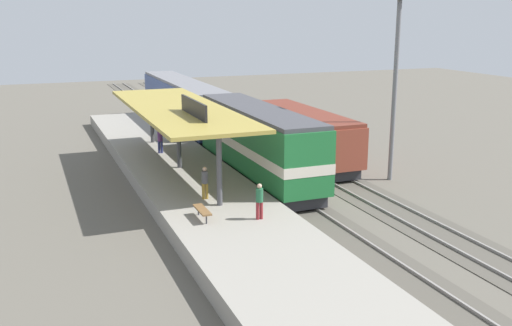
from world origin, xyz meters
TOP-DOWN VIEW (x-y plane):
  - ground_plane at (2.00, 0.00)m, footprint 120.00×120.00m
  - track_near at (0.00, 0.00)m, footprint 3.20×110.00m
  - track_far at (4.60, 0.00)m, footprint 3.20×110.00m
  - platform at (-4.60, 0.00)m, footprint 6.00×44.00m
  - station_canopy at (-4.60, -0.09)m, footprint 5.20×18.00m
  - platform_bench at (-6.00, -9.69)m, footprint 0.44×1.70m
  - locomotive at (0.00, -1.56)m, footprint 2.93×14.43m
  - passenger_carriage_single at (0.00, 16.44)m, footprint 2.90×20.00m
  - freight_car at (4.60, 1.35)m, footprint 2.80×12.00m
  - light_mast at (7.80, -4.46)m, footprint 1.10×1.10m
  - person_waiting at (-3.53, -10.65)m, footprint 0.34×0.34m
  - person_walking at (-4.98, -6.76)m, footprint 0.34×0.34m
  - person_boarding at (-4.84, 4.29)m, footprint 0.34×0.34m

SIDE VIEW (x-z plane):
  - ground_plane at x=2.00m, z-range 0.00..0.00m
  - track_near at x=0.00m, z-range -0.05..0.11m
  - track_far at x=4.60m, z-range -0.05..0.11m
  - platform at x=-4.60m, z-range 0.00..0.90m
  - platform_bench at x=-6.00m, z-range 1.09..1.59m
  - person_waiting at x=-3.53m, z-range 1.00..2.71m
  - person_walking at x=-4.98m, z-range 1.00..2.71m
  - person_boarding at x=-4.84m, z-range 1.00..2.71m
  - freight_car at x=4.60m, z-range 0.20..3.74m
  - passenger_carriage_single at x=0.00m, z-range 0.19..4.43m
  - locomotive at x=0.00m, z-range 0.19..4.63m
  - station_canopy at x=-4.60m, z-range 2.18..6.88m
  - light_mast at x=7.80m, z-range 2.55..14.25m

